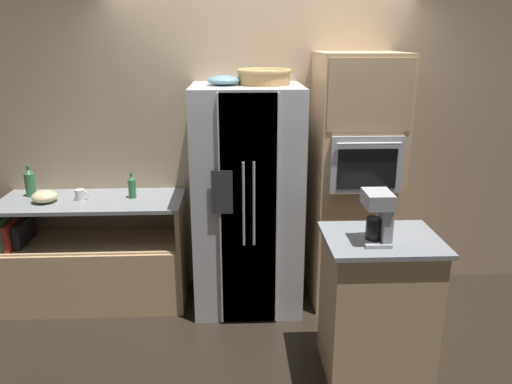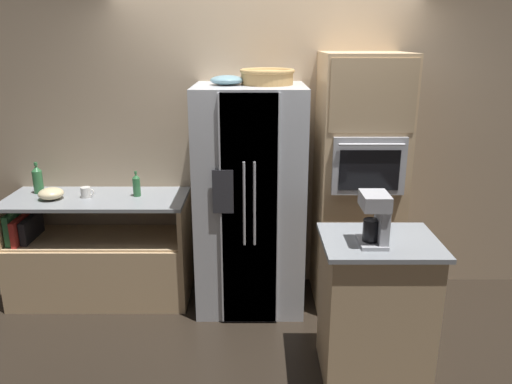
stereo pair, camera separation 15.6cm
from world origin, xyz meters
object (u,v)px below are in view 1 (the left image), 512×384
bottle_tall (132,187)px  mug (80,195)px  refrigerator (247,200)px  wall_oven (354,182)px  bottle_short (30,182)px  mixing_bowl (44,196)px  wicker_basket (263,76)px  coffee_maker (380,215)px  fruit_bowl (224,80)px

bottle_tall → mug: bearing=-174.6°
refrigerator → wall_oven: 0.90m
refrigerator → bottle_short: refrigerator is taller
refrigerator → mixing_bowl: refrigerator is taller
wicker_basket → bottle_tall: wicker_basket is taller
mug → mixing_bowl: mixing_bowl is taller
coffee_maker → wicker_basket: bearing=120.5°
fruit_bowl → wicker_basket: bearing=6.2°
bottle_tall → bottle_short: 0.86m
refrigerator → wall_oven: bearing=3.0°
fruit_bowl → mug: size_ratio=2.31×
bottle_tall → coffee_maker: bearing=-33.8°
fruit_bowl → bottle_tall: fruit_bowl is taller
bottle_tall → mug: size_ratio=1.92×
wall_oven → coffee_maker: wall_oven is taller
wicker_basket → mug: wicker_basket is taller
wall_oven → fruit_bowl: wall_oven is taller
wall_oven → bottle_short: size_ratio=7.75×
mug → coffee_maker: 2.42m
refrigerator → wicker_basket: wicker_basket is taller
mixing_bowl → coffee_maker: (2.41, -1.07, 0.19)m
refrigerator → wall_oven: size_ratio=0.88×
mixing_bowl → fruit_bowl: bearing=-0.3°
wicker_basket → fruit_bowl: bearing=-173.8°
fruit_bowl → mixing_bowl: fruit_bowl is taller
wall_oven → wicker_basket: bearing=179.9°
bottle_short → mixing_bowl: 0.25m
bottle_tall → coffee_maker: 2.08m
refrigerator → fruit_bowl: 0.97m
wicker_basket → bottle_tall: 1.40m
refrigerator → mixing_bowl: bearing=179.2°
wicker_basket → wall_oven: bearing=-0.1°
mixing_bowl → wicker_basket: bearing=0.8°
coffee_maker → mug: bearing=152.4°
refrigerator → fruit_bowl: (-0.17, 0.01, 0.95)m
bottle_short → mug: 0.47m
wall_oven → mixing_bowl: bearing=-179.4°
mug → bottle_tall: bearing=5.4°
refrigerator → mug: size_ratio=16.48×
mug → fruit_bowl: bearing=-2.6°
wicker_basket → mixing_bowl: bearing=-179.2°
wicker_basket → bottle_short: size_ratio=1.57×
bottle_tall → bottle_short: bearing=174.3°
wicker_basket → bottle_tall: size_ratio=1.97×
bottle_tall → bottle_short: size_ratio=0.80×
refrigerator → coffee_maker: (0.78, -1.05, 0.24)m
wicker_basket → mixing_bowl: 2.00m
wall_oven → coffee_maker: 1.11m
mixing_bowl → wall_oven: bearing=0.6°
bottle_tall → mixing_bowl: 0.69m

